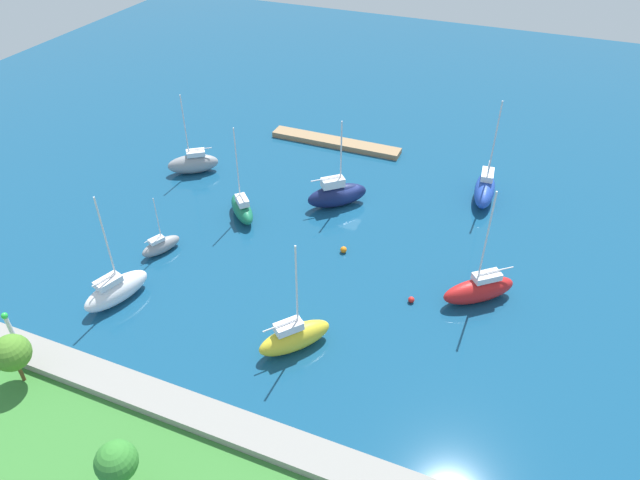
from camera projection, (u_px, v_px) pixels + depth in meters
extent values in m
plane|color=navy|center=(350.00, 206.00, 70.39)|extent=(160.00, 160.00, 0.00)
cube|color=#997A56|center=(335.00, 142.00, 83.01)|extent=(19.11, 2.52, 0.76)
cube|color=gray|center=(203.00, 419.00, 45.00)|extent=(58.96, 2.93, 1.57)
cylinder|color=silver|center=(12.00, 331.00, 49.23)|extent=(0.36, 0.36, 3.20)
sphere|color=green|center=(4.00, 316.00, 48.12)|extent=(0.56, 0.56, 0.56)
cylinder|color=brown|center=(20.00, 370.00, 47.30)|extent=(0.30, 0.30, 2.40)
sphere|color=#4C8428|center=(12.00, 353.00, 46.02)|extent=(3.04, 3.04, 3.04)
cylinder|color=brown|center=(123.00, 480.00, 39.37)|extent=(0.33, 0.33, 2.74)
sphere|color=#337F2D|center=(116.00, 462.00, 38.03)|extent=(2.89, 2.89, 2.89)
ellipsoid|color=gray|center=(193.00, 164.00, 76.21)|extent=(6.75, 5.80, 2.54)
cube|color=silver|center=(196.00, 153.00, 75.35)|extent=(2.76, 2.55, 0.65)
cylinder|color=silver|center=(185.00, 126.00, 72.85)|extent=(0.16, 0.16, 8.41)
cylinder|color=silver|center=(200.00, 149.00, 75.18)|extent=(2.51, 1.87, 0.13)
ellipsoid|color=red|center=(479.00, 290.00, 56.26)|extent=(7.23, 6.53, 2.54)
cube|color=silver|center=(487.00, 276.00, 55.43)|extent=(2.94, 2.76, 0.68)
cylinder|color=silver|center=(486.00, 239.00, 52.33)|extent=(0.18, 0.18, 10.20)
cylinder|color=silver|center=(496.00, 271.00, 55.35)|extent=(2.99, 2.52, 0.15)
ellipsoid|color=#2347B2|center=(485.00, 190.00, 70.81)|extent=(3.09, 7.88, 2.81)
cube|color=silver|center=(487.00, 175.00, 70.21)|extent=(1.68, 2.89, 0.76)
cylinder|color=silver|center=(494.00, 143.00, 66.56)|extent=(0.18, 0.18, 10.35)
cylinder|color=silver|center=(489.00, 168.00, 70.54)|extent=(0.48, 3.70, 0.15)
ellipsoid|color=#141E4C|center=(337.00, 195.00, 69.71)|extent=(7.17, 6.73, 2.86)
cube|color=silver|center=(333.00, 182.00, 68.37)|extent=(2.95, 2.84, 1.06)
cylinder|color=silver|center=(341.00, 154.00, 66.45)|extent=(0.18, 0.18, 8.28)
cylinder|color=silver|center=(326.00, 179.00, 67.73)|extent=(2.88, 2.58, 0.14)
ellipsoid|color=#19724C|center=(242.00, 209.00, 67.89)|extent=(5.66, 5.70, 2.23)
cube|color=silver|center=(242.00, 201.00, 66.63)|extent=(2.37, 2.38, 0.78)
cylinder|color=silver|center=(237.00, 165.00, 64.66)|extent=(0.15, 0.15, 9.27)
cylinder|color=silver|center=(242.00, 198.00, 66.10)|extent=(1.58, 1.60, 0.12)
ellipsoid|color=white|center=(117.00, 291.00, 56.22)|extent=(4.33, 7.36, 2.50)
cube|color=silver|center=(108.00, 281.00, 54.93)|extent=(2.09, 2.82, 0.64)
cylinder|color=silver|center=(106.00, 240.00, 52.84)|extent=(0.17, 0.17, 9.46)
cylinder|color=silver|center=(104.00, 280.00, 54.42)|extent=(0.90, 2.47, 0.13)
ellipsoid|color=yellow|center=(295.00, 338.00, 51.21)|extent=(6.04, 6.70, 2.53)
cube|color=silver|center=(289.00, 327.00, 50.00)|extent=(2.57, 2.74, 0.80)
cylinder|color=silver|center=(297.00, 288.00, 47.89)|extent=(0.17, 0.17, 8.96)
cylinder|color=silver|center=(280.00, 325.00, 49.38)|extent=(2.21, 2.65, 0.13)
ellipsoid|color=gray|center=(161.00, 246.00, 62.67)|extent=(3.20, 4.78, 1.63)
cube|color=silver|center=(156.00, 240.00, 61.84)|extent=(1.48, 1.87, 0.43)
cylinder|color=silver|center=(157.00, 219.00, 60.72)|extent=(0.11, 0.11, 5.27)
cylinder|color=silver|center=(153.00, 239.00, 61.40)|extent=(0.88, 1.87, 0.09)
sphere|color=red|center=(411.00, 300.00, 56.57)|extent=(0.63, 0.63, 0.63)
sphere|color=orange|center=(344.00, 250.00, 62.90)|extent=(0.72, 0.72, 0.72)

